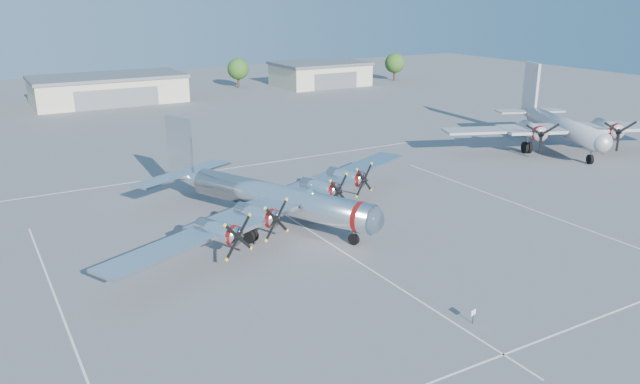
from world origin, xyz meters
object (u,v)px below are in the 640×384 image
twin_engine_east (558,149)px  info_placard (473,314)px  tree_far_east (395,63)px  main_bomber_b29 (269,223)px  hangar_center (109,89)px  tree_east (238,69)px  hangar_east (320,74)px

twin_engine_east → info_placard: (-43.83, -29.55, 0.69)m
tree_far_east → info_placard: size_ratio=6.75×
tree_far_east → main_bomber_b29: size_ratio=0.17×
hangar_center → tree_far_east: tree_far_east is taller
info_placard → tree_far_east: bearing=40.2°
main_bomber_b29 → info_placard: main_bomber_b29 is taller
hangar_center → main_bomber_b29: (-2.28, -76.70, -2.71)m
tree_far_east → info_placard: (-66.98, -98.31, -3.53)m
tree_far_east → main_bomber_b29: tree_far_east is taller
twin_engine_east → info_placard: size_ratio=34.70×
tree_east → info_placard: size_ratio=6.75×
main_bomber_b29 → tree_east: bearing=43.9°
hangar_center → twin_engine_east: bearing=-57.6°
twin_engine_east → info_placard: twin_engine_east is taller
tree_east → info_placard: (-28.98, -106.31, -3.53)m
hangar_east → tree_east: bearing=161.5°
hangar_center → info_placard: 100.30m
hangar_east → info_placard: bearing=-115.1°
tree_far_east → main_bomber_b29: bearing=-133.2°
tree_far_east → main_bomber_b29: 102.68m
hangar_east → tree_east: (-18.00, 6.04, 1.51)m
twin_engine_east → info_placard: 52.86m
hangar_center → main_bomber_b29: size_ratio=0.72×
info_placard → tree_east: bearing=59.2°
hangar_center → tree_east: (30.00, 6.04, 1.51)m
tree_far_east → info_placard: 119.01m
tree_east → hangar_center: bearing=-168.6°
hangar_east → info_placard: 110.75m
hangar_east → tree_east: tree_east is taller
tree_east → tree_far_east: size_ratio=1.00×
tree_far_east → main_bomber_b29: (-70.28, -74.73, -4.22)m
tree_east → tree_far_east: same height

